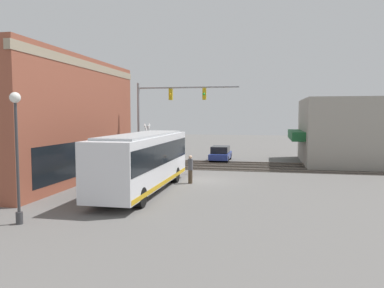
{
  "coord_description": "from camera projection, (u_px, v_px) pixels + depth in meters",
  "views": [
    {
      "loc": [
        -24.98,
        -4.29,
        4.47
      ],
      "look_at": [
        5.19,
        1.83,
        2.09
      ],
      "focal_mm": 35.0,
      "sensor_mm": 36.0,
      "label": 1
    }
  ],
  "objects": [
    {
      "name": "parked_car_blue",
      "position": [
        221.0,
        154.0,
        36.57
      ],
      "size": [
        4.38,
        1.82,
        1.46
      ],
      "color": "navy",
      "rests_on": "ground"
    },
    {
      "name": "ground_plane",
      "position": [
        203.0,
        181.0,
        25.6
      ],
      "size": [
        120.0,
        120.0,
        0.0
      ],
      "primitive_type": "plane",
      "color": "#605E5B"
    },
    {
      "name": "pedestrian_near_bus",
      "position": [
        190.0,
        169.0,
        24.47
      ],
      "size": [
        0.34,
        0.34,
        1.85
      ],
      "color": "#473828",
      "rests_on": "ground"
    },
    {
      "name": "pedestrian_at_crossing",
      "position": [
        140.0,
        161.0,
        29.02
      ],
      "size": [
        0.34,
        0.34,
        1.82
      ],
      "color": "black",
      "rests_on": "ground"
    },
    {
      "name": "rail_track_far",
      "position": [
        220.0,
        163.0,
        34.59
      ],
      "size": [
        2.6,
        60.0,
        0.15
      ],
      "color": "#332D28",
      "rests_on": "ground"
    },
    {
      "name": "city_bus",
      "position": [
        143.0,
        160.0,
        21.78
      ],
      "size": [
        11.01,
        2.59,
        3.4
      ],
      "color": "silver",
      "rests_on": "ground"
    },
    {
      "name": "streetlamp",
      "position": [
        17.0,
        146.0,
        15.12
      ],
      "size": [
        0.44,
        0.44,
        5.39
      ],
      "color": "#38383A",
      "rests_on": "ground"
    },
    {
      "name": "traffic_signal_gantry",
      "position": [
        166.0,
        106.0,
        30.04
      ],
      "size": [
        0.42,
        8.28,
        7.08
      ],
      "color": "gray",
      "rests_on": "ground"
    },
    {
      "name": "crossing_signal",
      "position": [
        147.0,
        143.0,
        29.54
      ],
      "size": [
        1.41,
        1.18,
        3.81
      ],
      "color": "gray",
      "rests_on": "ground"
    },
    {
      "name": "rail_track_near",
      "position": [
        215.0,
        168.0,
        31.46
      ],
      "size": [
        2.6,
        60.0,
        0.15
      ],
      "color": "#332D28",
      "rests_on": "ground"
    },
    {
      "name": "shop_building",
      "position": [
        352.0,
        131.0,
        34.34
      ],
      "size": [
        10.22,
        10.13,
        5.96
      ],
      "color": "gray",
      "rests_on": "ground"
    },
    {
      "name": "brick_building",
      "position": [
        21.0,
        119.0,
        26.23
      ],
      "size": [
        15.59,
        10.53,
        8.34
      ],
      "color": "brown",
      "rests_on": "ground"
    }
  ]
}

